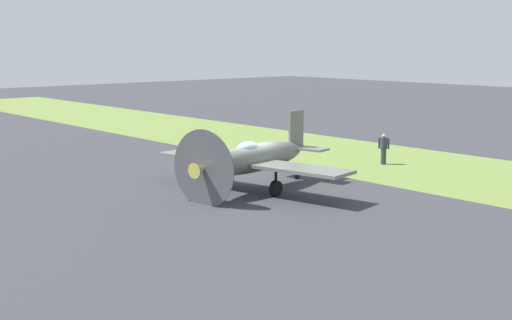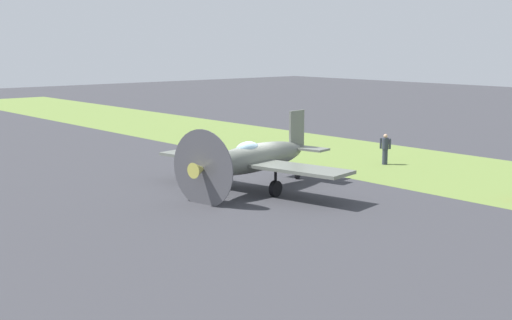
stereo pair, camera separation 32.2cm
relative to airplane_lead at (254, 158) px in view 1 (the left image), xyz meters
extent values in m
plane|color=#38383D|center=(0.67, -0.19, -1.52)|extent=(160.00, 160.00, 0.00)
cube|color=olive|center=(0.67, -11.05, -1.51)|extent=(120.00, 11.00, 0.01)
ellipsoid|color=slate|center=(0.03, -0.16, 0.01)|extent=(2.63, 7.26, 1.30)
cube|color=slate|center=(-0.05, 0.25, -0.15)|extent=(10.23, 3.66, 0.15)
cube|color=slate|center=(0.65, -3.36, 0.95)|extent=(0.32, 1.15, 1.99)
cube|color=slate|center=(0.65, -3.36, 0.11)|extent=(3.48, 1.56, 0.10)
cone|color=#B7B24C|center=(-0.70, 3.60, 0.01)|extent=(0.80, 0.85, 0.67)
cylinder|color=#4C4C51|center=(-0.66, 3.40, 0.01)|extent=(3.31, 0.68, 3.36)
ellipsoid|color=#8CB2C6|center=(-0.09, 0.46, 0.46)|extent=(1.00, 1.58, 0.73)
cylinder|color=black|center=(-1.56, 0.07, -1.16)|extent=(0.36, 0.74, 0.71)
cylinder|color=black|center=(-1.56, 0.07, -0.66)|extent=(0.13, 0.13, 1.01)
cylinder|color=black|center=(1.43, 0.64, -1.16)|extent=(0.36, 0.74, 0.71)
cylinder|color=black|center=(1.43, 0.64, -0.66)|extent=(0.13, 0.13, 1.01)
cylinder|color=black|center=(0.67, -3.46, -1.35)|extent=(0.19, 0.35, 0.34)
cylinder|color=#2D3342|center=(0.48, -10.11, -1.08)|extent=(0.30, 0.30, 0.88)
cylinder|color=#2D3342|center=(0.48, -10.11, -0.33)|extent=(0.38, 0.38, 0.62)
sphere|color=tan|center=(0.48, -10.11, 0.10)|extent=(0.23, 0.23, 0.23)
cylinder|color=#2D3342|center=(0.70, -9.98, -0.33)|extent=(0.11, 0.11, 0.59)
cylinder|color=#2D3342|center=(0.25, -10.24, -0.33)|extent=(0.11, 0.11, 0.59)
camera|label=1|loc=(-23.47, 20.50, 5.21)|focal=48.30mm
camera|label=2|loc=(-23.68, 20.25, 5.21)|focal=48.30mm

